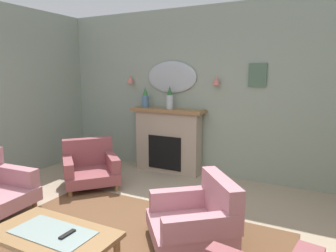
{
  "coord_description": "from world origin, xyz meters",
  "views": [
    {
      "loc": [
        1.72,
        -2.07,
        1.78
      ],
      "look_at": [
        -0.21,
        1.69,
        1.05
      ],
      "focal_mm": 32.62,
      "sensor_mm": 36.0,
      "label": 1
    }
  ],
  "objects_px": {
    "mantel_vase_left": "(170,98)",
    "framed_picture": "(257,75)",
    "mantel_vase_centre": "(145,98)",
    "wall_sconce_left": "(130,80)",
    "tv_remote": "(67,235)",
    "armchair_by_coffee_table": "(90,166)",
    "coffee_table": "(53,239)",
    "potted_plant_small_fern": "(82,152)",
    "armchair_near_fireplace": "(198,216)",
    "fireplace": "(168,141)",
    "wall_sconce_right": "(216,80)",
    "wall_mirror": "(172,77)"
  },
  "relations": [
    {
      "from": "coffee_table",
      "to": "mantel_vase_centre",
      "type": "bearing_deg",
      "value": 107.03
    },
    {
      "from": "wall_sconce_right",
      "to": "armchair_near_fireplace",
      "type": "distance_m",
      "value": 2.55
    },
    {
      "from": "wall_sconce_right",
      "to": "armchair_near_fireplace",
      "type": "height_order",
      "value": "wall_sconce_right"
    },
    {
      "from": "fireplace",
      "to": "potted_plant_small_fern",
      "type": "distance_m",
      "value": 1.68
    },
    {
      "from": "fireplace",
      "to": "tv_remote",
      "type": "xyz_separation_m",
      "value": [
        0.64,
        -3.08,
        -0.12
      ]
    },
    {
      "from": "mantel_vase_left",
      "to": "framed_picture",
      "type": "relative_size",
      "value": 1.12
    },
    {
      "from": "coffee_table",
      "to": "armchair_by_coffee_table",
      "type": "height_order",
      "value": "armchair_by_coffee_table"
    },
    {
      "from": "mantel_vase_centre",
      "to": "armchair_near_fireplace",
      "type": "distance_m",
      "value": 2.88
    },
    {
      "from": "mantel_vase_centre",
      "to": "wall_sconce_left",
      "type": "xyz_separation_m",
      "value": [
        -0.4,
        0.12,
        0.33
      ]
    },
    {
      "from": "armchair_by_coffee_table",
      "to": "mantel_vase_left",
      "type": "bearing_deg",
      "value": 52.7
    },
    {
      "from": "fireplace",
      "to": "potted_plant_small_fern",
      "type": "height_order",
      "value": "fireplace"
    },
    {
      "from": "mantel_vase_left",
      "to": "potted_plant_small_fern",
      "type": "height_order",
      "value": "mantel_vase_left"
    },
    {
      "from": "mantel_vase_left",
      "to": "coffee_table",
      "type": "xyz_separation_m",
      "value": [
        0.44,
        -3.08,
        -0.96
      ]
    },
    {
      "from": "potted_plant_small_fern",
      "to": "wall_mirror",
      "type": "bearing_deg",
      "value": 23.14
    },
    {
      "from": "mantel_vase_left",
      "to": "wall_sconce_left",
      "type": "relative_size",
      "value": 2.87
    },
    {
      "from": "wall_sconce_right",
      "to": "tv_remote",
      "type": "distance_m",
      "value": 3.4
    },
    {
      "from": "fireplace",
      "to": "armchair_near_fireplace",
      "type": "distance_m",
      "value": 2.45
    },
    {
      "from": "wall_sconce_right",
      "to": "potted_plant_small_fern",
      "type": "relative_size",
      "value": 0.24
    },
    {
      "from": "mantel_vase_centre",
      "to": "coffee_table",
      "type": "xyz_separation_m",
      "value": [
        0.94,
        -3.08,
        -0.95
      ]
    },
    {
      "from": "framed_picture",
      "to": "tv_remote",
      "type": "xyz_separation_m",
      "value": [
        -0.86,
        -3.24,
        -1.3
      ]
    },
    {
      "from": "wall_sconce_left",
      "to": "coffee_table",
      "type": "bearing_deg",
      "value": -67.22
    },
    {
      "from": "mantel_vase_left",
      "to": "wall_sconce_left",
      "type": "height_order",
      "value": "wall_sconce_left"
    },
    {
      "from": "potted_plant_small_fern",
      "to": "armchair_by_coffee_table",
      "type": "bearing_deg",
      "value": -39.92
    },
    {
      "from": "mantel_vase_left",
      "to": "tv_remote",
      "type": "relative_size",
      "value": 2.52
    },
    {
      "from": "tv_remote",
      "to": "armchair_near_fireplace",
      "type": "bearing_deg",
      "value": 55.68
    },
    {
      "from": "wall_sconce_left",
      "to": "framed_picture",
      "type": "distance_m",
      "value": 2.35
    },
    {
      "from": "wall_mirror",
      "to": "framed_picture",
      "type": "distance_m",
      "value": 1.5
    },
    {
      "from": "armchair_near_fireplace",
      "to": "wall_sconce_left",
      "type": "bearing_deg",
      "value": 136.89
    },
    {
      "from": "framed_picture",
      "to": "potted_plant_small_fern",
      "type": "bearing_deg",
      "value": -167.5
    },
    {
      "from": "mantel_vase_left",
      "to": "wall_mirror",
      "type": "distance_m",
      "value": 0.4
    },
    {
      "from": "fireplace",
      "to": "coffee_table",
      "type": "distance_m",
      "value": 3.15
    },
    {
      "from": "coffee_table",
      "to": "tv_remote",
      "type": "distance_m",
      "value": 0.17
    },
    {
      "from": "wall_sconce_left",
      "to": "framed_picture",
      "type": "height_order",
      "value": "framed_picture"
    },
    {
      "from": "mantel_vase_left",
      "to": "tv_remote",
      "type": "distance_m",
      "value": 3.24
    },
    {
      "from": "armchair_near_fireplace",
      "to": "wall_sconce_right",
      "type": "bearing_deg",
      "value": 104.32
    },
    {
      "from": "mantel_vase_centre",
      "to": "wall_sconce_left",
      "type": "height_order",
      "value": "wall_sconce_left"
    },
    {
      "from": "armchair_near_fireplace",
      "to": "mantel_vase_left",
      "type": "bearing_deg",
      "value": 124.09
    },
    {
      "from": "framed_picture",
      "to": "coffee_table",
      "type": "height_order",
      "value": "framed_picture"
    },
    {
      "from": "mantel_vase_centre",
      "to": "framed_picture",
      "type": "relative_size",
      "value": 1.05
    },
    {
      "from": "coffee_table",
      "to": "potted_plant_small_fern",
      "type": "xyz_separation_m",
      "value": [
        -2.06,
        2.57,
        -0.09
      ]
    },
    {
      "from": "framed_picture",
      "to": "armchair_by_coffee_table",
      "type": "xyz_separation_m",
      "value": [
        -2.31,
        -1.31,
        -1.44
      ]
    },
    {
      "from": "mantel_vase_centre",
      "to": "wall_sconce_right",
      "type": "xyz_separation_m",
      "value": [
        1.3,
        0.12,
        0.33
      ]
    },
    {
      "from": "armchair_by_coffee_table",
      "to": "potted_plant_small_fern",
      "type": "xyz_separation_m",
      "value": [
        -0.76,
        0.63,
        -0.01
      ]
    },
    {
      "from": "mantel_vase_left",
      "to": "wall_mirror",
      "type": "height_order",
      "value": "wall_mirror"
    },
    {
      "from": "armchair_near_fireplace",
      "to": "potted_plant_small_fern",
      "type": "xyz_separation_m",
      "value": [
        -2.95,
        1.47,
        -0.01
      ]
    },
    {
      "from": "framed_picture",
      "to": "coffee_table",
      "type": "distance_m",
      "value": 3.67
    },
    {
      "from": "mantel_vase_left",
      "to": "armchair_by_coffee_table",
      "type": "height_order",
      "value": "mantel_vase_left"
    },
    {
      "from": "wall_mirror",
      "to": "wall_sconce_left",
      "type": "height_order",
      "value": "wall_mirror"
    },
    {
      "from": "mantel_vase_centre",
      "to": "armchair_by_coffee_table",
      "type": "bearing_deg",
      "value": -107.79
    },
    {
      "from": "tv_remote",
      "to": "armchair_by_coffee_table",
      "type": "distance_m",
      "value": 2.42
    }
  ]
}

